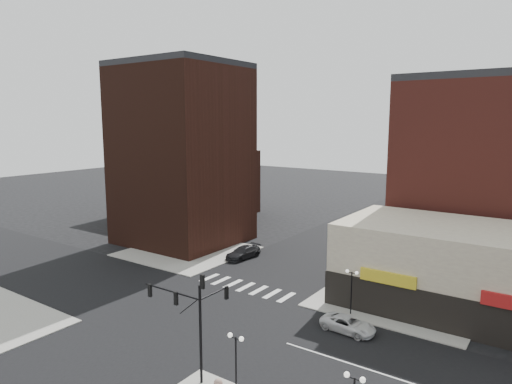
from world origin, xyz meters
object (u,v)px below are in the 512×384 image
Objects in this scene: street_lamp_ne at (352,281)px; dark_sedan_north at (243,252)px; traffic_signal at (193,310)px; street_lamp_se_a at (236,349)px; white_suv at (348,324)px.

street_lamp_ne is 0.78× the size of dark_sedan_north.
traffic_signal reaches higher than dark_sedan_north.
street_lamp_ne is at bearing 86.42° from street_lamp_se_a.
traffic_signal is 1.87× the size of street_lamp_se_a.
street_lamp_ne is at bearing 73.25° from traffic_signal.
traffic_signal is 16.62m from street_lamp_ne.
street_lamp_se_a is 30.12m from dark_sedan_north.
traffic_signal is at bearing 177.43° from street_lamp_se_a.
street_lamp_se_a is at bearing -47.96° from dark_sedan_north.
dark_sedan_north is at bearing 155.63° from street_lamp_ne.
traffic_signal reaches higher than street_lamp_ne.
traffic_signal is at bearing 158.19° from white_suv.
street_lamp_se_a reaches higher than white_suv.
street_lamp_ne is 0.88× the size of white_suv.
street_lamp_se_a is 16.03m from street_lamp_ne.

